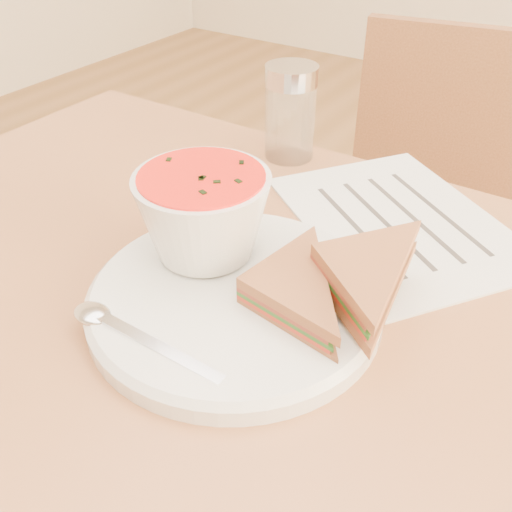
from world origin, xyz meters
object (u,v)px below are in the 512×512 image
Objects in this scene: condiment_shaker at (290,113)px; soup_bowl at (204,219)px; chair_far at (422,296)px; plate at (235,300)px.

soup_bowl is at bearing -76.71° from condiment_shaker.
condiment_shaker is at bearing 40.85° from chair_far.
plate is (-0.05, -0.51, 0.33)m from chair_far.
plate is 2.11× the size of soup_bowl.
condiment_shaker is (-0.17, -0.21, 0.38)m from chair_far.
chair_far is 0.47m from condiment_shaker.
plate is 0.32m from condiment_shaker.
condiment_shaker reaches higher than plate.
chair_far is 0.61m from plate.
chair_far reaches higher than soup_bowl.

